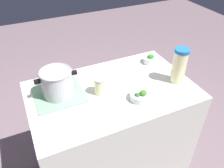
# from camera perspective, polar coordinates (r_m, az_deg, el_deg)

# --- Properties ---
(ground_plane) EXTENTS (8.00, 8.00, 0.00)m
(ground_plane) POSITION_cam_1_polar(r_m,az_deg,el_deg) (2.28, 0.00, -19.73)
(ground_plane) COLOR #705C63
(counter_slab) EXTENTS (1.15, 0.72, 0.91)m
(counter_slab) POSITION_cam_1_polar(r_m,az_deg,el_deg) (1.92, 0.00, -12.19)
(counter_slab) COLOR beige
(counter_slab) RESTS_ON ground_plane
(dish_cloth) EXTENTS (0.33, 0.31, 0.01)m
(dish_cloth) POSITION_cam_1_polar(r_m,az_deg,el_deg) (1.60, -13.01, -2.53)
(dish_cloth) COLOR #74A87D
(dish_cloth) RESTS_ON counter_slab
(cooking_pot) EXTENTS (0.28, 0.21, 0.19)m
(cooking_pot) POSITION_cam_1_polar(r_m,az_deg,el_deg) (1.54, -13.51, 0.36)
(cooking_pot) COLOR #B7B7BC
(cooking_pot) RESTS_ON dish_cloth
(lemonade_pitcher) EXTENTS (0.10, 0.10, 0.26)m
(lemonade_pitcher) POSITION_cam_1_polar(r_m,az_deg,el_deg) (1.68, 16.35, 4.39)
(lemonade_pitcher) COLOR beige
(lemonade_pitcher) RESTS_ON counter_slab
(mason_jar) EXTENTS (0.09, 0.09, 0.12)m
(mason_jar) POSITION_cam_1_polar(r_m,az_deg,el_deg) (1.54, -2.90, -0.46)
(mason_jar) COLOR beige
(mason_jar) RESTS_ON counter_slab
(broccoli_bowl_front) EXTENTS (0.14, 0.14, 0.07)m
(broccoli_bowl_front) POSITION_cam_1_polar(r_m,az_deg,el_deg) (1.52, 7.05, -2.94)
(broccoli_bowl_front) COLOR silver
(broccoli_bowl_front) RESTS_ON counter_slab
(broccoli_bowl_center) EXTENTS (0.11, 0.11, 0.08)m
(broccoli_bowl_center) POSITION_cam_1_polar(r_m,az_deg,el_deg) (1.91, 9.46, 6.06)
(broccoli_bowl_center) COLOR silver
(broccoli_bowl_center) RESTS_ON counter_slab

